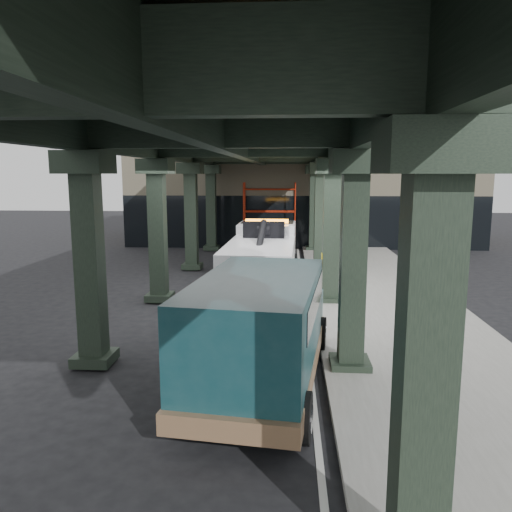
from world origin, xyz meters
The scene contains 8 objects.
ground centered at (0.00, 0.00, 0.00)m, with size 90.00×90.00×0.00m, color black.
sidewalk centered at (4.50, 2.00, 0.07)m, with size 5.00×40.00×0.15m, color gray.
lane_stripe centered at (1.70, 2.00, 0.01)m, with size 0.12×38.00×0.01m, color silver.
viaduct centered at (-0.40, 2.00, 5.46)m, with size 7.40×32.00×6.40m.
building centered at (2.00, 20.00, 4.00)m, with size 22.00×10.00×8.00m, color #C6B793.
scaffolding centered at (0.00, 14.64, 2.11)m, with size 3.08×0.88×4.00m.
tow_truck centered at (0.19, 3.98, 1.35)m, with size 2.73×8.50×2.76m.
towed_van centered at (0.61, -5.08, 1.33)m, with size 3.08×6.35×2.48m.
Camera 1 is at (1.18, -15.01, 4.50)m, focal length 35.00 mm.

